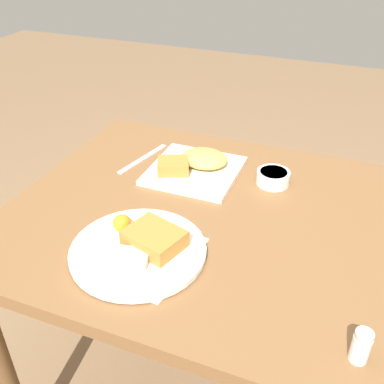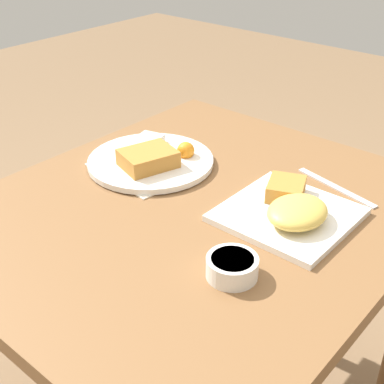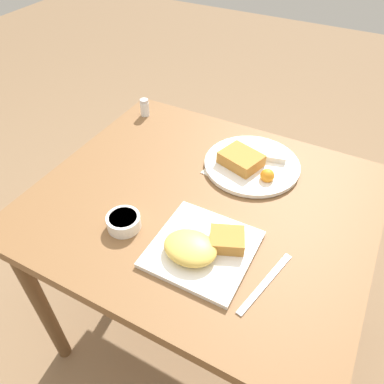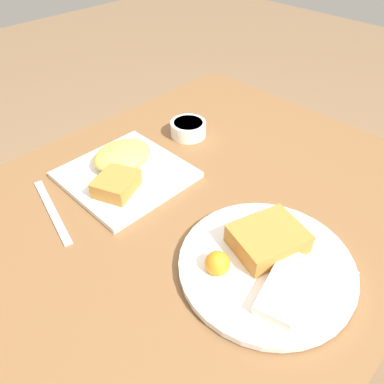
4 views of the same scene
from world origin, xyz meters
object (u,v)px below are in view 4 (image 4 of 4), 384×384
at_px(plate_oval_far, 266,261).
at_px(butter_knife, 52,211).
at_px(plate_square_near, 123,168).
at_px(sauce_ramekin, 188,128).

distance_m(plate_oval_far, butter_knife, 0.45).
relative_size(plate_square_near, butter_knife, 1.17).
bearing_deg(plate_oval_far, plate_square_near, -87.65).
relative_size(plate_oval_far, sauce_ramekin, 3.32).
xyz_separation_m(plate_oval_far, butter_knife, (0.20, -0.40, -0.02)).
xyz_separation_m(plate_square_near, plate_oval_far, (-0.02, 0.39, -0.00)).
xyz_separation_m(plate_square_near, butter_knife, (0.18, -0.01, -0.02)).
xyz_separation_m(sauce_ramekin, butter_knife, (0.41, 0.01, -0.02)).
bearing_deg(butter_knife, plate_oval_far, 39.09).
bearing_deg(plate_square_near, plate_oval_far, 92.35).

